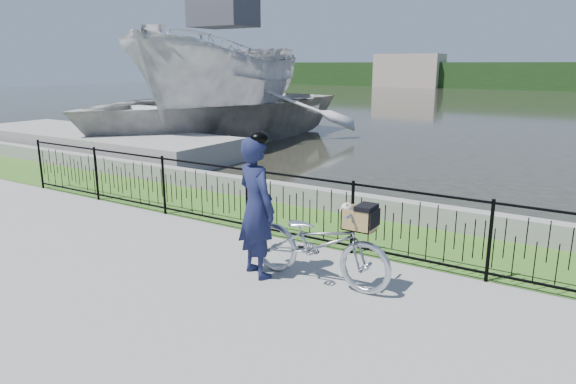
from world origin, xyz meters
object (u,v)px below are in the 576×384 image
Objects in this scene: boat_near at (225,85)px; bicycle_rig at (319,243)px; dock at (98,142)px; boat_far at (209,108)px; cyclist at (256,206)px.

bicycle_rig is at bearing -45.82° from boat_near.
dock is 4.47m from boat_far.
dock is at bearing 155.30° from bicycle_rig.
dock is 12.21m from bicycle_rig.
dock is 0.93× the size of boat_near.
boat_far reaches higher than bicycle_rig.
boat_far is at bearing -152.48° from boat_near.
boat_far is at bearing 74.42° from dock.
bicycle_rig is 13.50m from boat_near.
boat_near is at bearing 130.77° from cyclist.
bicycle_rig is 0.98m from cyclist.
boat_near is at bearing 134.18° from bicycle_rig.
bicycle_rig reaches higher than dock.
dock is 0.80× the size of boat_far.
boat_near is (-9.35, 9.62, 1.52)m from bicycle_rig.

